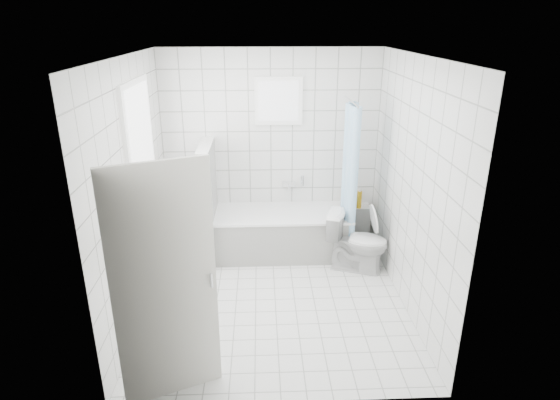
{
  "coord_description": "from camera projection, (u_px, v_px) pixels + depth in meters",
  "views": [
    {
      "loc": [
        -0.14,
        -4.45,
        2.9
      ],
      "look_at": [
        0.07,
        0.35,
        1.05
      ],
      "focal_mm": 30.0,
      "sensor_mm": 36.0,
      "label": 1
    }
  ],
  "objects": [
    {
      "name": "bathtub",
      "position": [
        283.0,
        233.0,
        6.14
      ],
      "size": [
        1.75,
        0.77,
        0.58
      ],
      "color": "white",
      "rests_on": "ground"
    },
    {
      "name": "shower_curtain",
      "position": [
        349.0,
        177.0,
        5.74
      ],
      "size": [
        0.14,
        0.48,
        1.78
      ],
      "primitive_type": null,
      "color": "#4BA2DE",
      "rests_on": "curtain_rod"
    },
    {
      "name": "window_back",
      "position": [
        279.0,
        101.0,
        5.85
      ],
      "size": [
        0.5,
        0.01,
        0.5
      ],
      "primitive_type": "cube",
      "color": "white",
      "rests_on": "wall_back"
    },
    {
      "name": "ceiling",
      "position": [
        274.0,
        55.0,
        4.26
      ],
      "size": [
        3.0,
        3.0,
        0.0
      ],
      "primitive_type": "plane",
      "rotation": [
        3.14,
        0.0,
        0.0
      ],
      "color": "white",
      "rests_on": "ground"
    },
    {
      "name": "toilet",
      "position": [
        357.0,
        242.0,
        5.71
      ],
      "size": [
        0.82,
        0.63,
        0.74
      ],
      "primitive_type": "imported",
      "rotation": [
        0.0,
        0.0,
        1.24
      ],
      "color": "white",
      "rests_on": "ground"
    },
    {
      "name": "sill_bottles",
      "position": [
        151.0,
        210.0,
        4.94
      ],
      "size": [
        0.16,
        0.76,
        0.33
      ],
      "color": "white",
      "rests_on": "window_sill"
    },
    {
      "name": "partition_wall",
      "position": [
        209.0,
        203.0,
        5.89
      ],
      "size": [
        0.15,
        0.85,
        1.5
      ],
      "primitive_type": "cube",
      "color": "white",
      "rests_on": "ground"
    },
    {
      "name": "wall_right",
      "position": [
        411.0,
        188.0,
        4.78
      ],
      "size": [
        0.02,
        3.0,
        2.6
      ],
      "primitive_type": "cube",
      "color": "white",
      "rests_on": "ground"
    },
    {
      "name": "wall_left",
      "position": [
        135.0,
        192.0,
        4.67
      ],
      "size": [
        0.02,
        3.0,
        2.6
      ],
      "primitive_type": "cube",
      "color": "white",
      "rests_on": "ground"
    },
    {
      "name": "window_left",
      "position": [
        143.0,
        154.0,
        4.84
      ],
      "size": [
        0.01,
        0.9,
        1.4
      ],
      "primitive_type": "cube",
      "color": "white",
      "rests_on": "wall_left"
    },
    {
      "name": "wall_front",
      "position": [
        281.0,
        261.0,
        3.33
      ],
      "size": [
        2.8,
        0.02,
        2.6
      ],
      "primitive_type": "cube",
      "color": "white",
      "rests_on": "ground"
    },
    {
      "name": "door",
      "position": [
        165.0,
        287.0,
        3.56
      ],
      "size": [
        0.76,
        0.34,
        2.0
      ],
      "primitive_type": "cube",
      "rotation": [
        0.0,
        0.0,
        -1.18
      ],
      "color": "silver",
      "rests_on": "ground"
    },
    {
      "name": "ledge_bottles",
      "position": [
        354.0,
        200.0,
        6.24
      ],
      "size": [
        0.17,
        0.18,
        0.24
      ],
      "color": "red",
      "rests_on": "tiled_ledge"
    },
    {
      "name": "tub_faucet",
      "position": [
        289.0,
        184.0,
        6.26
      ],
      "size": [
        0.18,
        0.06,
        0.06
      ],
      "primitive_type": "cube",
      "color": "silver",
      "rests_on": "wall_back"
    },
    {
      "name": "curtain_rod",
      "position": [
        351.0,
        101.0,
        5.54
      ],
      "size": [
        0.02,
        0.8,
        0.02
      ],
      "primitive_type": "cylinder",
      "rotation": [
        1.57,
        0.0,
        0.0
      ],
      "color": "silver",
      "rests_on": "wall_back"
    },
    {
      "name": "wall_back",
      "position": [
        271.0,
        151.0,
        6.12
      ],
      "size": [
        2.8,
        0.02,
        2.6
      ],
      "primitive_type": "cube",
      "color": "white",
      "rests_on": "ground"
    },
    {
      "name": "ground",
      "position": [
        275.0,
        299.0,
        5.19
      ],
      "size": [
        3.0,
        3.0,
        0.0
      ],
      "primitive_type": "plane",
      "color": "white",
      "rests_on": "ground"
    },
    {
      "name": "window_sill",
      "position": [
        154.0,
        220.0,
        5.11
      ],
      "size": [
        0.18,
        1.02,
        0.08
      ],
      "primitive_type": "cube",
      "color": "white",
      "rests_on": "wall_left"
    },
    {
      "name": "tiled_ledge",
      "position": [
        354.0,
        224.0,
        6.43
      ],
      "size": [
        0.4,
        0.24,
        0.55
      ],
      "primitive_type": "cube",
      "color": "white",
      "rests_on": "ground"
    }
  ]
}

